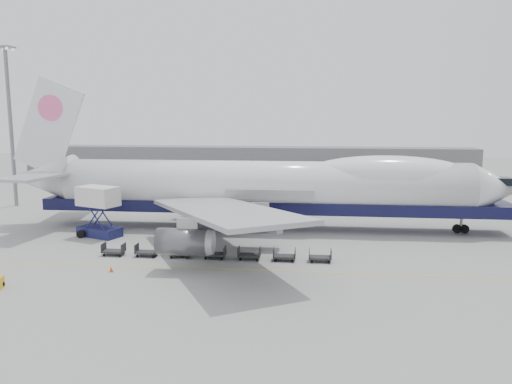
# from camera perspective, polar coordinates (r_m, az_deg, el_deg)

# --- Properties ---
(ground) EXTENTS (260.00, 260.00, 0.00)m
(ground) POSITION_cam_1_polar(r_m,az_deg,el_deg) (54.34, -0.27, -6.98)
(ground) COLOR gray
(ground) RESTS_ON ground
(apron_line) EXTENTS (60.00, 0.15, 0.01)m
(apron_line) POSITION_cam_1_polar(r_m,az_deg,el_deg) (48.64, -1.08, -8.89)
(apron_line) COLOR gold
(apron_line) RESTS_ON ground
(hangar) EXTENTS (110.00, 8.00, 7.00)m
(hangar) POSITION_cam_1_polar(r_m,az_deg,el_deg) (123.50, -1.22, 3.58)
(hangar) COLOR slate
(hangar) RESTS_ON ground
(floodlight_mast) EXTENTS (2.40, 2.40, 25.43)m
(floodlight_mast) POSITION_cam_1_polar(r_m,az_deg,el_deg) (89.79, -26.28, 7.58)
(floodlight_mast) COLOR slate
(floodlight_mast) RESTS_ON ground
(airliner) EXTENTS (67.00, 55.30, 19.98)m
(airliner) POSITION_cam_1_polar(r_m,az_deg,el_deg) (64.82, 1.49, 0.68)
(airliner) COLOR white
(airliner) RESTS_ON ground
(catering_truck) EXTENTS (5.90, 4.96, 6.17)m
(catering_truck) POSITION_cam_1_polar(r_m,az_deg,el_deg) (63.85, -17.55, -1.83)
(catering_truck) COLOR #1A1D4F
(catering_truck) RESTS_ON ground
(traffic_cone) EXTENTS (0.39, 0.39, 0.57)m
(traffic_cone) POSITION_cam_1_polar(r_m,az_deg,el_deg) (49.92, -16.23, -8.47)
(traffic_cone) COLOR #D9470B
(traffic_cone) RESTS_ON ground
(dolly_0) EXTENTS (2.30, 1.35, 1.30)m
(dolly_0) POSITION_cam_1_polar(r_m,az_deg,el_deg) (55.46, -15.96, -6.44)
(dolly_0) COLOR #2D2D30
(dolly_0) RESTS_ON ground
(dolly_1) EXTENTS (2.30, 1.35, 1.30)m
(dolly_1) POSITION_cam_1_polar(r_m,az_deg,el_deg) (54.21, -12.37, -6.65)
(dolly_1) COLOR #2D2D30
(dolly_1) RESTS_ON ground
(dolly_2) EXTENTS (2.30, 1.35, 1.30)m
(dolly_2) POSITION_cam_1_polar(r_m,az_deg,el_deg) (53.19, -8.63, -6.84)
(dolly_2) COLOR #2D2D30
(dolly_2) RESTS_ON ground
(dolly_3) EXTENTS (2.30, 1.35, 1.30)m
(dolly_3) POSITION_cam_1_polar(r_m,az_deg,el_deg) (52.39, -4.76, -7.01)
(dolly_3) COLOR #2D2D30
(dolly_3) RESTS_ON ground
(dolly_4) EXTENTS (2.30, 1.35, 1.30)m
(dolly_4) POSITION_cam_1_polar(r_m,az_deg,el_deg) (51.84, -0.78, -7.16)
(dolly_4) COLOR #2D2D30
(dolly_4) RESTS_ON ground
(dolly_5) EXTENTS (2.30, 1.35, 1.30)m
(dolly_5) POSITION_cam_1_polar(r_m,az_deg,el_deg) (51.54, 3.26, -7.27)
(dolly_5) COLOR #2D2D30
(dolly_5) RESTS_ON ground
(dolly_6) EXTENTS (2.30, 1.35, 1.30)m
(dolly_6) POSITION_cam_1_polar(r_m,az_deg,el_deg) (51.50, 7.33, -7.34)
(dolly_6) COLOR #2D2D30
(dolly_6) RESTS_ON ground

